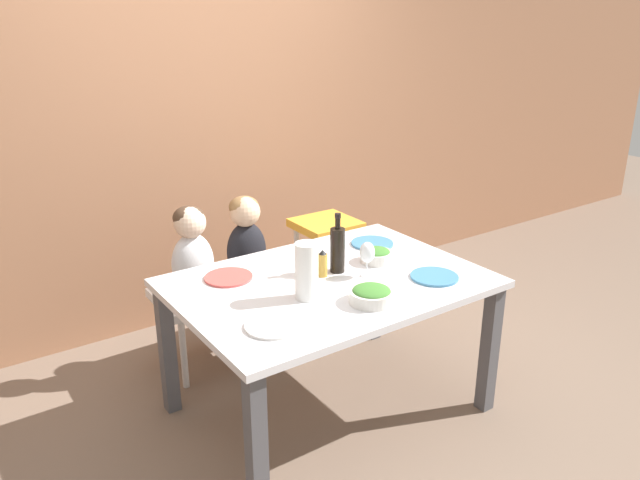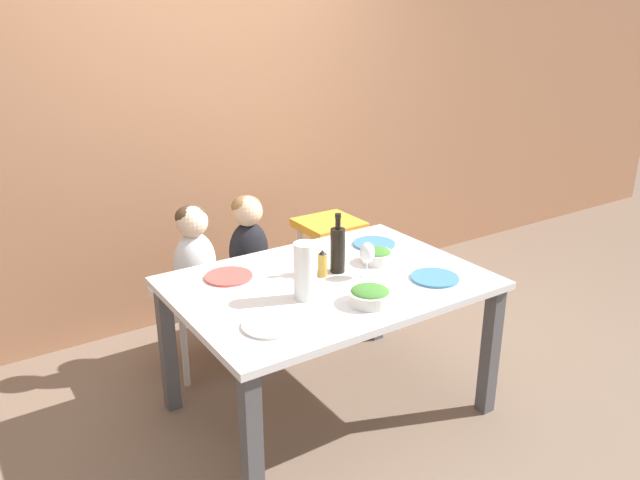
{
  "view_description": "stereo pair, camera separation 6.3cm",
  "coord_description": "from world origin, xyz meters",
  "views": [
    {
      "loc": [
        -1.59,
        -2.22,
        1.94
      ],
      "look_at": [
        0.0,
        0.08,
        0.91
      ],
      "focal_mm": 35.0,
      "sensor_mm": 36.0,
      "label": 1
    },
    {
      "loc": [
        -1.54,
        -2.26,
        1.94
      ],
      "look_at": [
        0.0,
        0.08,
        0.91
      ],
      "focal_mm": 35.0,
      "sensor_mm": 36.0,
      "label": 2
    }
  ],
  "objects": [
    {
      "name": "chair_right_highchair",
      "position": [
        0.52,
        0.76,
        0.57
      ],
      "size": [
        0.36,
        0.35,
        0.72
      ],
      "color": "silver",
      "rests_on": "ground_plane"
    },
    {
      "name": "wine_bottle",
      "position": [
        0.09,
        0.06,
        0.85
      ],
      "size": [
        0.07,
        0.07,
        0.3
      ],
      "color": "black",
      "rests_on": "dining_table"
    },
    {
      "name": "wall_back",
      "position": [
        0.0,
        1.41,
        1.35
      ],
      "size": [
        10.0,
        0.06,
        2.7
      ],
      "color": "#9E6B4C",
      "rests_on": "ground_plane"
    },
    {
      "name": "person_child_center",
      "position": [
        -0.04,
        0.76,
        0.73
      ],
      "size": [
        0.24,
        0.18,
        0.5
      ],
      "color": "black",
      "rests_on": "chair_far_center"
    },
    {
      "name": "dining_table",
      "position": [
        0.0,
        0.0,
        0.63
      ],
      "size": [
        1.45,
        1.03,
        0.73
      ],
      "color": "silver",
      "rests_on": "ground_plane"
    },
    {
      "name": "wine_glass_near",
      "position": [
        0.18,
        -0.07,
        0.84
      ],
      "size": [
        0.07,
        0.07,
        0.17
      ],
      "color": "white",
      "rests_on": "dining_table"
    },
    {
      "name": "dinner_plate_front_right",
      "position": [
        0.43,
        -0.27,
        0.73
      ],
      "size": [
        0.23,
        0.23,
        0.01
      ],
      "color": "teal",
      "rests_on": "dining_table"
    },
    {
      "name": "condiment_bottle_hot_sauce",
      "position": [
        0.0,
        0.05,
        0.79
      ],
      "size": [
        0.05,
        0.05,
        0.14
      ],
      "color": "#BC8E33",
      "rests_on": "dining_table"
    },
    {
      "name": "salad_bowl_large",
      "position": [
        0.01,
        -0.3,
        0.76
      ],
      "size": [
        0.2,
        0.2,
        0.08
      ],
      "color": "silver",
      "rests_on": "dining_table"
    },
    {
      "name": "dinner_plate_back_right",
      "position": [
        0.47,
        0.26,
        0.73
      ],
      "size": [
        0.23,
        0.23,
        0.01
      ],
      "color": "teal",
      "rests_on": "dining_table"
    },
    {
      "name": "salad_bowl_small",
      "position": [
        0.33,
        0.05,
        0.76
      ],
      "size": [
        0.16,
        0.16,
        0.08
      ],
      "color": "silver",
      "rests_on": "dining_table"
    },
    {
      "name": "ground_plane",
      "position": [
        0.0,
        0.0,
        0.0
      ],
      "size": [
        14.0,
        14.0,
        0.0
      ],
      "primitive_type": "plane",
      "color": "#705B4C"
    },
    {
      "name": "dinner_plate_back_left",
      "position": [
        -0.39,
        0.29,
        0.73
      ],
      "size": [
        0.23,
        0.23,
        0.01
      ],
      "color": "#D14C47",
      "rests_on": "dining_table"
    },
    {
      "name": "dinner_plate_front_left",
      "position": [
        -0.46,
        -0.26,
        0.73
      ],
      "size": [
        0.23,
        0.23,
        0.01
      ],
      "color": "silver",
      "rests_on": "dining_table"
    },
    {
      "name": "person_child_left",
      "position": [
        -0.37,
        0.76,
        0.73
      ],
      "size": [
        0.24,
        0.18,
        0.5
      ],
      "color": "silver",
      "rests_on": "chair_far_left"
    },
    {
      "name": "paper_towel_roll",
      "position": [
        -0.2,
        -0.11,
        0.86
      ],
      "size": [
        0.1,
        0.1,
        0.26
      ],
      "color": "white",
      "rests_on": "dining_table"
    },
    {
      "name": "chair_far_left",
      "position": [
        -0.37,
        0.76,
        0.4
      ],
      "size": [
        0.42,
        0.41,
        0.47
      ],
      "color": "silver",
      "rests_on": "ground_plane"
    },
    {
      "name": "chair_far_center",
      "position": [
        -0.04,
        0.76,
        0.4
      ],
      "size": [
        0.42,
        0.41,
        0.47
      ],
      "color": "silver",
      "rests_on": "ground_plane"
    }
  ]
}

